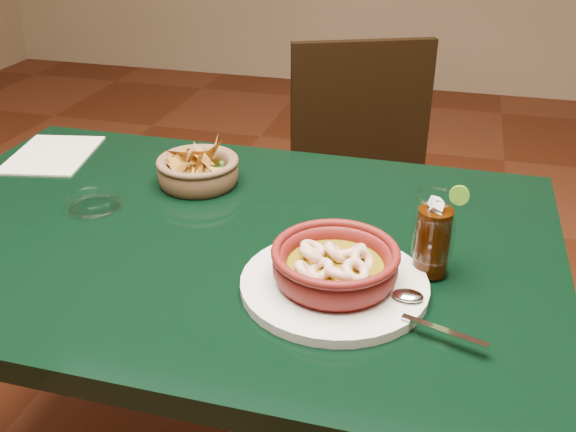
% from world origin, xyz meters
% --- Properties ---
extents(dining_table, '(1.20, 0.80, 0.75)m').
position_xyz_m(dining_table, '(0.00, 0.00, 0.65)').
color(dining_table, black).
rests_on(dining_table, ground).
extents(dining_chair, '(0.56, 0.56, 0.92)m').
position_xyz_m(dining_chair, '(0.18, 0.70, 0.50)').
color(dining_chair, black).
rests_on(dining_chair, ground).
extents(shrimp_plate, '(0.37, 0.29, 0.08)m').
position_xyz_m(shrimp_plate, '(0.24, -0.12, 0.78)').
color(shrimp_plate, silver).
rests_on(shrimp_plate, dining_table).
extents(chip_basket, '(0.20, 0.20, 0.12)m').
position_xyz_m(chip_basket, '(-0.10, 0.18, 0.78)').
color(chip_basket, brown).
rests_on(chip_basket, dining_table).
extents(guacamole_ramekin, '(0.12, 0.12, 0.04)m').
position_xyz_m(guacamole_ramekin, '(-0.08, 0.21, 0.77)').
color(guacamole_ramekin, '#54100F').
rests_on(guacamole_ramekin, dining_table).
extents(cola_drink, '(0.14, 0.14, 0.16)m').
position_xyz_m(cola_drink, '(0.38, -0.04, 0.82)').
color(cola_drink, white).
rests_on(cola_drink, dining_table).
extents(glass_ashtray, '(0.12, 0.12, 0.03)m').
position_xyz_m(glass_ashtray, '(-0.25, 0.02, 0.76)').
color(glass_ashtray, white).
rests_on(glass_ashtray, dining_table).
extents(paper_menu, '(0.21, 0.26, 0.00)m').
position_xyz_m(paper_menu, '(-0.48, 0.23, 0.75)').
color(paper_menu, beige).
rests_on(paper_menu, dining_table).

